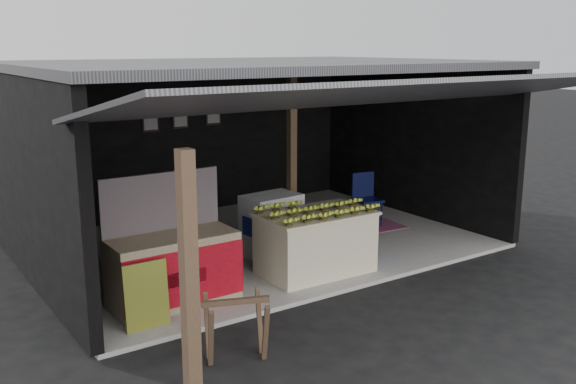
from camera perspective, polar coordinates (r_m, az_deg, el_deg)
ground at (r=8.86m, az=5.77°, el=-8.75°), size 80.00×80.00×0.00m
concrete_slab at (r=10.76m, az=-2.82°, el=-4.57°), size 7.00×5.00×0.06m
shophouse at (r=10.60m, az=-3.83°, el=6.60°), size 7.40×7.29×3.02m
banana_table at (r=9.21m, az=2.46°, el=-4.49°), size 1.63×1.03×0.89m
banana_pile at (r=9.07m, az=2.49°, el=-1.29°), size 1.51×0.93×0.18m
white_crate at (r=9.95m, az=-1.47°, el=-2.95°), size 0.91×0.66×0.96m
neighbor_stall at (r=8.24m, az=-10.18°, el=-6.48°), size 1.59×0.73×1.64m
green_signboard at (r=7.62m, az=-12.48°, el=-8.99°), size 0.53×0.10×0.79m
sawhorse at (r=6.86m, az=-4.66°, el=-11.42°), size 0.79×0.79×0.69m
water_barrel at (r=9.99m, az=7.07°, el=-4.47°), size 0.31×0.31×0.46m
plastic_chair at (r=11.75m, az=6.90°, el=-0.19°), size 0.52×0.52×0.94m
magenta_rug at (r=11.67m, az=6.30°, el=-3.06°), size 1.57×1.11×0.01m
picture_frames at (r=12.38m, az=-9.42°, el=6.57°), size 1.62×0.04×0.46m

